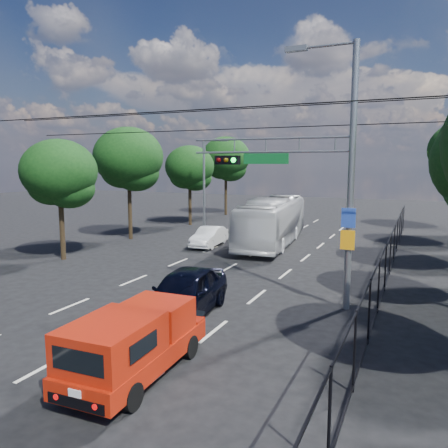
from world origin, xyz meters
The scene contains 14 objects.
ground centered at (0.00, 0.00, 0.00)m, with size 120.00×120.00×0.00m, color black.
lane_markings centered at (0.00, 14.00, 0.01)m, with size 6.12×38.00×0.01m.
signal_mast centered at (5.28, 7.99, 5.24)m, with size 6.43×0.39×9.50m.
streetlight_left centered at (-6.33, 22.00, 3.94)m, with size 2.09×0.22×7.08m.
utility_wires centered at (0.00, 8.83, 7.23)m, with size 22.00×5.04×0.74m.
fence_right centered at (7.60, 12.17, 1.03)m, with size 0.06×34.03×2.00m.
tree_left_b centered at (-9.18, 10.02, 4.58)m, with size 4.08×4.08×6.63m.
tree_left_c centered at (-9.78, 17.02, 5.40)m, with size 4.80×4.80×7.80m.
tree_left_d centered at (-9.38, 25.02, 4.72)m, with size 4.20×4.20×6.83m.
tree_left_e centered at (-9.58, 33.02, 5.53)m, with size 4.92×4.92×7.99m.
red_pickup centered at (2.50, 0.52, 0.94)m, with size 1.91×4.79×1.76m.
navy_hatchback centered at (1.43, 4.93, 0.83)m, with size 1.95×4.86×1.65m, color black.
white_bus centered at (-0.04, 19.23, 1.53)m, with size 2.57×11.00×3.06m, color silver.
white_van centered at (-3.53, 16.86, 0.62)m, with size 1.32×3.79×1.25m, color white.
Camera 1 is at (8.81, -7.99, 5.34)m, focal length 35.00 mm.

